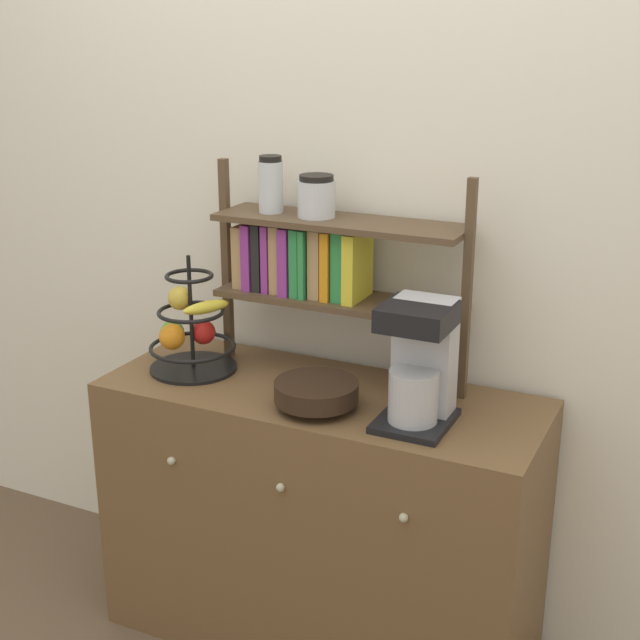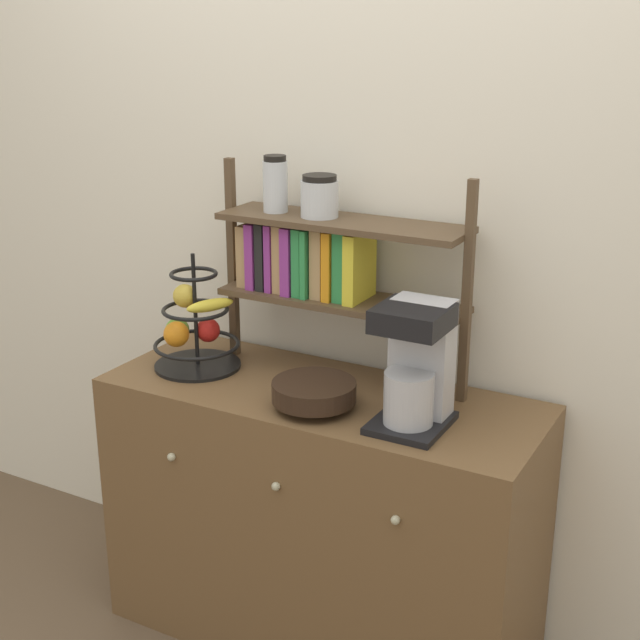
% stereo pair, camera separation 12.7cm
% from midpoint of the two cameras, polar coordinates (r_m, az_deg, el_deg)
% --- Properties ---
extents(wall_back, '(7.00, 0.05, 2.60)m').
position_cam_midpoint_polar(wall_back, '(2.59, 1.37, 7.79)').
color(wall_back, silver).
rests_on(wall_back, ground_plane).
extents(sideboard, '(1.25, 0.49, 0.80)m').
position_cam_midpoint_polar(sideboard, '(2.67, -1.35, -12.58)').
color(sideboard, brown).
rests_on(sideboard, ground_plane).
extents(coffee_maker, '(0.18, 0.21, 0.32)m').
position_cam_midpoint_polar(coffee_maker, '(2.26, 4.81, -2.77)').
color(coffee_maker, black).
rests_on(coffee_maker, sideboard).
extents(fruit_stand, '(0.26, 0.26, 0.35)m').
position_cam_midpoint_polar(fruit_stand, '(2.64, -9.76, -0.75)').
color(fruit_stand, black).
rests_on(fruit_stand, sideboard).
extents(wooden_bowl, '(0.23, 0.23, 0.07)m').
position_cam_midpoint_polar(wooden_bowl, '(2.37, -1.77, -4.69)').
color(wooden_bowl, black).
rests_on(wooden_bowl, sideboard).
extents(shelf_hutch, '(0.76, 0.20, 0.62)m').
position_cam_midpoint_polar(shelf_hutch, '(2.53, -1.85, 4.34)').
color(shelf_hutch, brown).
rests_on(shelf_hutch, sideboard).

